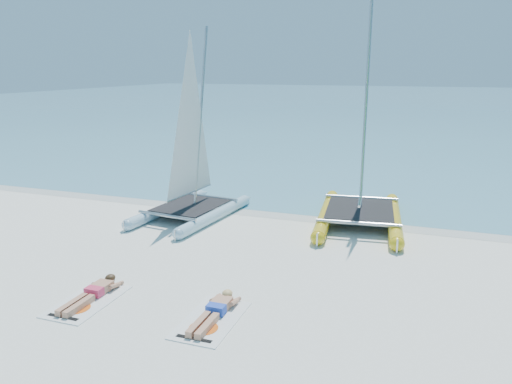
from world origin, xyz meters
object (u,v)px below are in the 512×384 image
Objects in this scene: catamaran_blue at (191,160)px; towel_b at (211,320)px; towel_a at (88,301)px; sunbather_a at (93,292)px; catamaran_yellow at (363,149)px; sunbather_b at (215,310)px.

catamaran_blue is 7.28m from towel_b.
towel_a is 0.22m from sunbather_a.
catamaran_yellow is at bearing 59.68° from sunbather_a.
towel_b is (-1.74, -7.77, -2.24)m from catamaran_yellow.
catamaran_yellow is 4.14× the size of sunbather_b.
catamaran_blue is 7.10m from sunbather_b.
sunbather_b is (3.46, -5.94, -1.74)m from catamaran_blue.
towel_a is at bearing -126.00° from catamaran_yellow.
sunbather_b is (-1.74, -7.58, -2.13)m from catamaran_yellow.
towel_a and towel_b have the same top height.
sunbather_b is at bearing 6.82° from towel_a.
sunbather_b is at bearing -53.18° from catamaran_blue.
catamaran_blue reaches higher than towel_b.
catamaran_blue is 5.47m from catamaran_yellow.
towel_a is 1.07× the size of sunbather_a.
sunbather_a and sunbather_b have the same top height.
towel_b is (2.77, 0.14, 0.00)m from towel_a.
towel_b is at bearing -1.09° from sunbather_a.
sunbather_a is 1.00× the size of sunbather_b.
towel_b is at bearing 2.88° from towel_a.
catamaran_blue is at bearing 120.24° from sunbather_b.
sunbather_a is (0.69, -6.08, -1.74)m from catamaran_blue.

